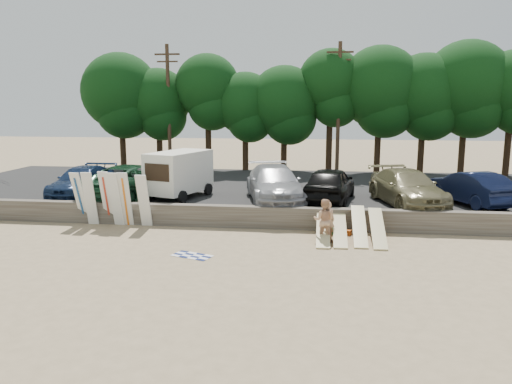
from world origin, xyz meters
TOP-DOWN VIEW (x-y plane):
  - ground at (0.00, 0.00)m, footprint 120.00×120.00m
  - seawall at (0.00, 3.00)m, footprint 44.00×0.50m
  - parking_lot at (0.00, 10.50)m, footprint 44.00×14.50m
  - treeline at (0.60, 17.50)m, footprint 32.87×6.25m
  - utility_poles at (2.00, 16.00)m, footprint 25.80×0.26m
  - box_trailer at (-6.51, 6.21)m, footprint 3.06×4.22m
  - car_0 at (-11.81, 5.97)m, footprint 2.24×5.37m
  - car_1 at (-8.93, 5.95)m, footprint 4.34×6.86m
  - car_2 at (-1.45, 5.84)m, footprint 3.86×6.56m
  - car_3 at (1.33, 6.13)m, footprint 2.98×5.51m
  - car_4 at (5.09, 5.72)m, footprint 3.75×6.26m
  - car_5 at (8.21, 6.33)m, footprint 3.48×5.25m
  - surfboard_upright_0 at (-10.26, 2.59)m, footprint 0.60×0.86m
  - surfboard_upright_1 at (-9.70, 2.43)m, footprint 0.52×0.66m
  - surfboard_upright_2 at (-8.98, 2.64)m, footprint 0.57×0.64m
  - surfboard_upright_3 at (-8.47, 2.45)m, footprint 0.56×0.70m
  - surfboard_upright_4 at (-8.02, 2.50)m, footprint 0.51×0.63m
  - surfboard_upright_5 at (-7.10, 2.37)m, footprint 0.54×0.86m
  - surfboard_low_0 at (1.01, 1.36)m, footprint 0.56×2.91m
  - surfboard_low_1 at (1.70, 1.44)m, footprint 0.56×2.91m
  - surfboard_low_2 at (2.50, 1.53)m, footprint 0.56×2.81m
  - surfboard_low_3 at (3.23, 1.41)m, footprint 0.56×2.84m
  - beachgoer_a at (1.19, 1.58)m, footprint 0.59×0.39m
  - beachgoer_b at (1.03, 1.12)m, footprint 0.94×0.77m
  - cooler at (1.44, 2.23)m, footprint 0.47×0.43m
  - gear_bag at (2.06, 2.22)m, footprint 0.37×0.34m
  - beach_towel at (-3.86, -1.55)m, footprint 1.92×1.92m

SIDE VIEW (x-z plane):
  - ground at x=0.00m, z-range 0.00..0.00m
  - beach_towel at x=-3.86m, z-range 0.01..0.01m
  - gear_bag at x=2.06m, z-range 0.00..0.22m
  - cooler at x=1.44m, z-range 0.00..0.32m
  - parking_lot at x=0.00m, z-range 0.00..0.70m
  - surfboard_low_1 at x=1.70m, z-range 0.00..0.87m
  - surfboard_low_0 at x=1.01m, z-range 0.00..0.87m
  - seawall at x=0.00m, z-range 0.00..1.00m
  - surfboard_low_3 at x=3.23m, z-range 0.00..1.11m
  - surfboard_low_2 at x=2.50m, z-range 0.00..1.18m
  - beachgoer_a at x=1.19m, z-range 0.00..1.59m
  - beachgoer_b at x=1.03m, z-range 0.00..1.78m
  - surfboard_upright_5 at x=-7.10m, z-range 0.00..2.50m
  - surfboard_upright_0 at x=-10.26m, z-range 0.00..2.51m
  - surfboard_upright_3 at x=-8.47m, z-range 0.00..2.54m
  - surfboard_upright_1 at x=-9.70m, z-range 0.00..2.55m
  - surfboard_upright_4 at x=-8.02m, z-range 0.00..2.55m
  - surfboard_upright_2 at x=-8.98m, z-range 0.00..2.56m
  - car_0 at x=-11.81m, z-range 0.70..2.25m
  - car_5 at x=8.21m, z-range 0.70..2.34m
  - car_4 at x=5.09m, z-range 0.70..2.40m
  - car_1 at x=-8.93m, z-range 0.70..2.46m
  - car_3 at x=1.33m, z-range 0.70..2.48m
  - car_2 at x=-1.45m, z-range 0.70..2.49m
  - box_trailer at x=-6.51m, z-range 0.85..3.28m
  - utility_poles at x=2.00m, z-range 0.93..9.93m
  - treeline at x=0.60m, z-range 1.84..11.06m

